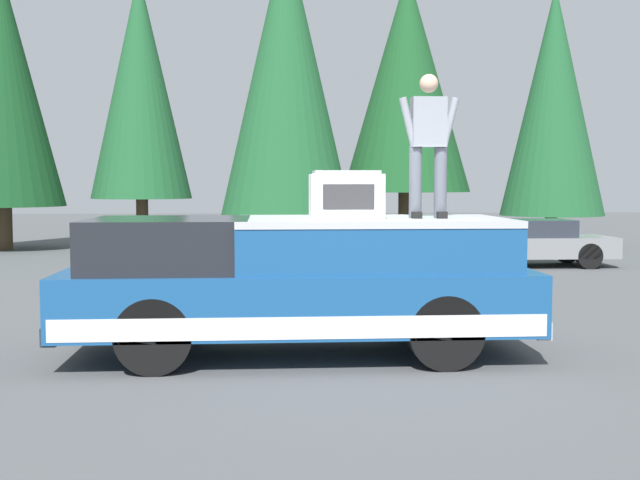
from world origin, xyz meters
name	(u,v)px	position (x,y,z in m)	size (l,w,h in m)	color
ground_plane	(363,356)	(0.00, 0.00, 0.00)	(90.00, 90.00, 0.00)	#4C4F51
pickup_truck	(298,283)	(0.13, 0.76, 0.87)	(2.01, 5.54, 1.65)	navy
compressor_unit	(346,195)	(-0.01, 0.21, 1.93)	(0.65, 0.84, 0.56)	silver
person_on_truck_bed	(428,142)	(0.00, -0.77, 2.55)	(0.29, 0.72, 1.69)	#4C515B
parked_car_grey	(529,243)	(9.99, -5.37, 0.58)	(1.64, 4.10, 1.16)	gray
conifer_far_left	(554,101)	(15.42, -7.91, 4.61)	(3.23, 3.23, 8.21)	#4C3826
conifer_left	(407,82)	(16.86, -3.50, 5.35)	(4.19, 4.19, 8.96)	#4C3826
conifer_center_left	(286,73)	(15.71, 0.47, 5.46)	(4.09, 4.09, 9.86)	#4C3826
conifer_center_right	(140,86)	(17.16, 5.17, 5.18)	(3.25, 3.25, 8.84)	#4C3826
conifer_right	(1,82)	(15.88, 9.16, 5.12)	(3.68, 3.68, 8.92)	#4C3826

